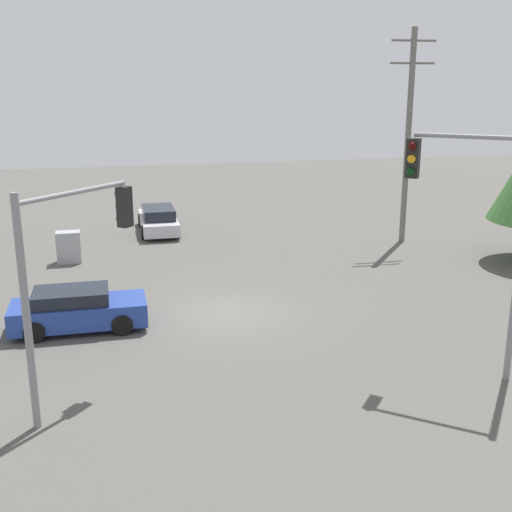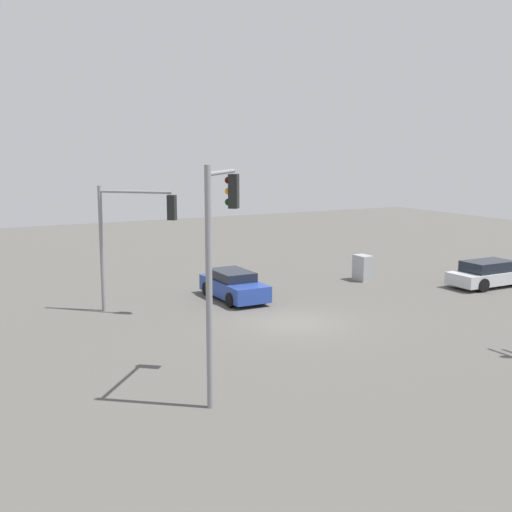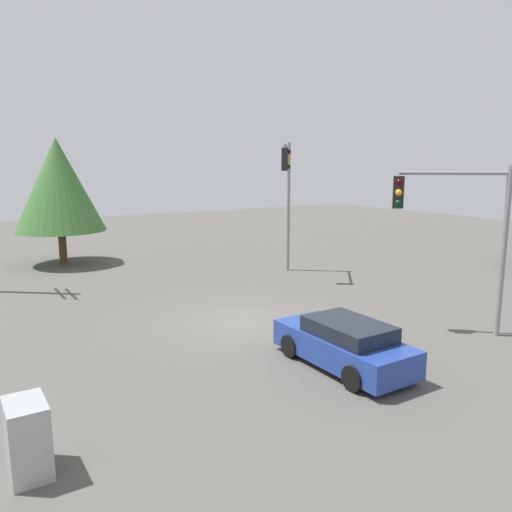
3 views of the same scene
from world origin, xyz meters
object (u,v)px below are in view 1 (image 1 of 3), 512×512
Objects in this scene: traffic_signal_main at (477,212)px; sedan_blue at (78,310)px; traffic_signal_cross at (71,256)px; electrical_cabinet at (69,247)px; sedan_silver at (158,220)px.

sedan_blue is at bearing 11.62° from traffic_signal_main.
traffic_signal_cross is at bearing 36.24° from traffic_signal_main.
sedan_blue is at bearing 46.81° from traffic_signal_cross.
traffic_signal_cross reaches higher than electrical_cabinet.
electrical_cabinet reaches higher than sedan_silver.
sedan_blue is 8.19m from electrical_cabinet.
traffic_signal_main is at bearing -49.58° from traffic_signal_cross.
electrical_cabinet is at bearing -131.28° from sedan_silver.
sedan_blue is at bearing -105.75° from sedan_silver.
traffic_signal_cross is at bearing 2.87° from sedan_blue.
traffic_signal_main is 10.31m from traffic_signal_cross.
traffic_signal_main is (6.83, -18.72, 3.84)m from sedan_silver.
traffic_signal_cross reaches higher than sedan_blue.
traffic_signal_cross is (0.25, -5.00, 3.14)m from sedan_blue.
electrical_cabinet is (-0.63, 8.16, 0.03)m from sedan_blue.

